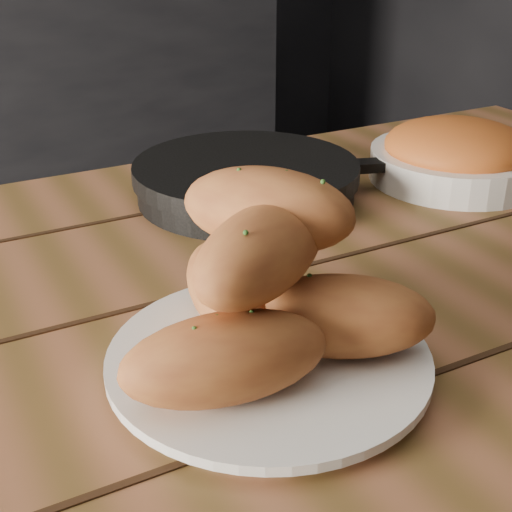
{
  "coord_description": "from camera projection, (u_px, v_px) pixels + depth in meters",
  "views": [
    {
      "loc": [
        0.31,
        -0.51,
        1.07
      ],
      "look_at": [
        0.53,
        -0.1,
        0.84
      ],
      "focal_mm": 50.0,
      "sensor_mm": 36.0,
      "label": 1
    }
  ],
  "objects": [
    {
      "name": "plate",
      "position": [
        268.0,
        362.0,
        0.54
      ],
      "size": [
        0.24,
        0.24,
        0.02
      ],
      "color": "white",
      "rests_on": "table"
    },
    {
      "name": "bowl",
      "position": [
        457.0,
        155.0,
        0.91
      ],
      "size": [
        0.22,
        0.22,
        0.08
      ],
      "color": "white",
      "rests_on": "table"
    },
    {
      "name": "bread_rolls",
      "position": [
        265.0,
        286.0,
        0.51
      ],
      "size": [
        0.25,
        0.21,
        0.13
      ],
      "color": "#AA642F",
      "rests_on": "plate"
    },
    {
      "name": "skillet",
      "position": [
        248.0,
        180.0,
        0.86
      ],
      "size": [
        0.4,
        0.27,
        0.05
      ],
      "color": "black",
      "rests_on": "table"
    },
    {
      "name": "table",
      "position": [
        318.0,
        418.0,
        0.65
      ],
      "size": [
        1.37,
        0.96,
        0.75
      ],
      "color": "brown",
      "rests_on": "ground"
    }
  ]
}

